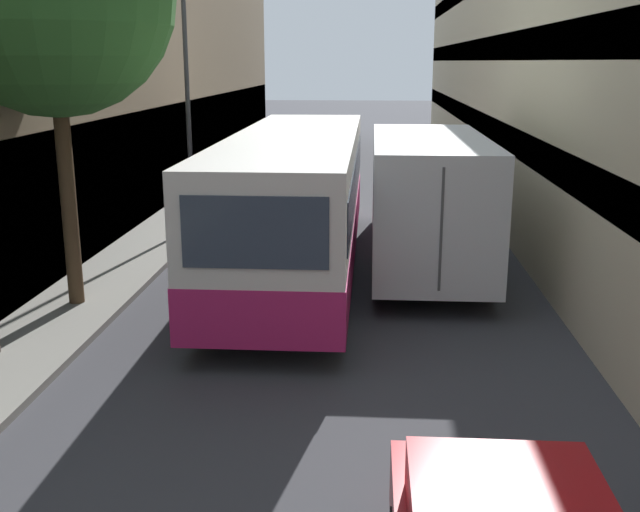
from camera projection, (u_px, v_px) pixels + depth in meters
name	position (u px, v px, depth m)	size (l,w,h in m)	color
ground_plane	(329.00, 282.00, 15.69)	(150.00, 150.00, 0.00)	#38383D
sidewalk_left	(114.00, 275.00, 15.99)	(1.83, 60.00, 0.12)	gray
building_left_shopfront	(5.00, 106.00, 15.23)	(2.40, 60.00, 7.92)	#847056
building_right_apartment	(619.00, 25.00, 14.03)	(2.40, 60.00, 10.33)	beige
bus	(296.00, 200.00, 16.04)	(2.58, 11.41, 3.02)	silver
box_truck	(425.00, 193.00, 16.88)	(2.33, 8.92, 2.96)	silver
panel_van	(274.00, 160.00, 26.07)	(1.97, 4.65, 2.07)	silver
street_lamp	(184.00, 26.00, 18.94)	(0.36, 0.80, 7.67)	#38383D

